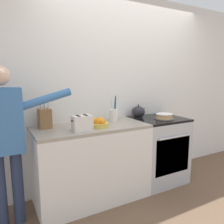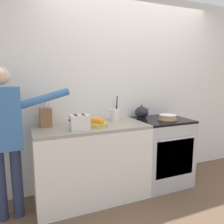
{
  "view_description": "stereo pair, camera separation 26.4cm",
  "coord_description": "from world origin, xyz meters",
  "px_view_note": "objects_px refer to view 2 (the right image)",
  "views": [
    {
      "loc": [
        -1.67,
        -2.01,
        1.51
      ],
      "look_at": [
        -0.42,
        0.28,
        1.07
      ],
      "focal_mm": 35.0,
      "sensor_mm": 36.0,
      "label": 1
    },
    {
      "loc": [
        -1.43,
        -2.13,
        1.51
      ],
      "look_at": [
        -0.42,
        0.28,
        1.07
      ],
      "focal_mm": 35.0,
      "sensor_mm": 36.0,
      "label": 2
    }
  ],
  "objects_px": {
    "tea_kettle": "(142,112)",
    "person_baker": "(5,131)",
    "fruit_bowl": "(98,123)",
    "toaster": "(80,122)",
    "knife_block": "(45,117)",
    "stove_range": "(161,151)",
    "utensil_crock": "(115,115)",
    "layer_cake": "(168,118)"
  },
  "relations": [
    {
      "from": "layer_cake",
      "to": "stove_range",
      "type": "bearing_deg",
      "value": 100.42
    },
    {
      "from": "knife_block",
      "to": "tea_kettle",
      "type": "bearing_deg",
      "value": 0.16
    },
    {
      "from": "layer_cake",
      "to": "tea_kettle",
      "type": "bearing_deg",
      "value": 131.05
    },
    {
      "from": "stove_range",
      "to": "person_baker",
      "type": "distance_m",
      "value": 2.0
    },
    {
      "from": "layer_cake",
      "to": "knife_block",
      "type": "distance_m",
      "value": 1.56
    },
    {
      "from": "person_baker",
      "to": "layer_cake",
      "type": "bearing_deg",
      "value": 5.9
    },
    {
      "from": "layer_cake",
      "to": "fruit_bowl",
      "type": "height_order",
      "value": "fruit_bowl"
    },
    {
      "from": "fruit_bowl",
      "to": "toaster",
      "type": "xyz_separation_m",
      "value": [
        -0.24,
        -0.07,
        0.04
      ]
    },
    {
      "from": "stove_range",
      "to": "toaster",
      "type": "xyz_separation_m",
      "value": [
        -1.19,
        -0.16,
        0.54
      ]
    },
    {
      "from": "tea_kettle",
      "to": "person_baker",
      "type": "distance_m",
      "value": 1.73
    },
    {
      "from": "layer_cake",
      "to": "toaster",
      "type": "xyz_separation_m",
      "value": [
        -1.21,
        -0.06,
        0.05
      ]
    },
    {
      "from": "stove_range",
      "to": "tea_kettle",
      "type": "xyz_separation_m",
      "value": [
        -0.22,
        0.18,
        0.54
      ]
    },
    {
      "from": "stove_range",
      "to": "layer_cake",
      "type": "distance_m",
      "value": 0.5
    },
    {
      "from": "knife_block",
      "to": "utensil_crock",
      "type": "bearing_deg",
      "value": -2.61
    },
    {
      "from": "utensil_crock",
      "to": "knife_block",
      "type": "bearing_deg",
      "value": 177.39
    },
    {
      "from": "knife_block",
      "to": "fruit_bowl",
      "type": "xyz_separation_m",
      "value": [
        0.56,
        -0.26,
        -0.06
      ]
    },
    {
      "from": "fruit_bowl",
      "to": "tea_kettle",
      "type": "bearing_deg",
      "value": 19.87
    },
    {
      "from": "stove_range",
      "to": "layer_cake",
      "type": "xyz_separation_m",
      "value": [
        0.02,
        -0.09,
        0.5
      ]
    },
    {
      "from": "layer_cake",
      "to": "toaster",
      "type": "relative_size",
      "value": 1.22
    },
    {
      "from": "fruit_bowl",
      "to": "toaster",
      "type": "relative_size",
      "value": 0.91
    },
    {
      "from": "tea_kettle",
      "to": "knife_block",
      "type": "distance_m",
      "value": 1.3
    },
    {
      "from": "utensil_crock",
      "to": "fruit_bowl",
      "type": "relative_size",
      "value": 1.6
    },
    {
      "from": "tea_kettle",
      "to": "utensil_crock",
      "type": "distance_m",
      "value": 0.43
    },
    {
      "from": "fruit_bowl",
      "to": "toaster",
      "type": "distance_m",
      "value": 0.25
    },
    {
      "from": "toaster",
      "to": "stove_range",
      "type": "bearing_deg",
      "value": 7.4
    },
    {
      "from": "fruit_bowl",
      "to": "person_baker",
      "type": "bearing_deg",
      "value": 177.76
    },
    {
      "from": "tea_kettle",
      "to": "fruit_bowl",
      "type": "distance_m",
      "value": 0.78
    },
    {
      "from": "layer_cake",
      "to": "utensil_crock",
      "type": "xyz_separation_m",
      "value": [
        -0.66,
        0.23,
        0.05
      ]
    },
    {
      "from": "tea_kettle",
      "to": "fruit_bowl",
      "type": "bearing_deg",
      "value": -160.13
    },
    {
      "from": "knife_block",
      "to": "toaster",
      "type": "xyz_separation_m",
      "value": [
        0.32,
        -0.33,
        -0.03
      ]
    },
    {
      "from": "layer_cake",
      "to": "fruit_bowl",
      "type": "xyz_separation_m",
      "value": [
        -0.97,
        0.01,
        0.01
      ]
    },
    {
      "from": "layer_cake",
      "to": "person_baker",
      "type": "relative_size",
      "value": 0.17
    },
    {
      "from": "layer_cake",
      "to": "utensil_crock",
      "type": "bearing_deg",
      "value": 160.95
    },
    {
      "from": "toaster",
      "to": "utensil_crock",
      "type": "bearing_deg",
      "value": 27.88
    },
    {
      "from": "knife_block",
      "to": "toaster",
      "type": "bearing_deg",
      "value": -45.62
    },
    {
      "from": "tea_kettle",
      "to": "person_baker",
      "type": "xyz_separation_m",
      "value": [
        -1.71,
        -0.23,
        -0.05
      ]
    },
    {
      "from": "knife_block",
      "to": "person_baker",
      "type": "height_order",
      "value": "person_baker"
    },
    {
      "from": "person_baker",
      "to": "toaster",
      "type": "bearing_deg",
      "value": -0.96
    },
    {
      "from": "toaster",
      "to": "person_baker",
      "type": "height_order",
      "value": "person_baker"
    },
    {
      "from": "stove_range",
      "to": "toaster",
      "type": "distance_m",
      "value": 1.32
    },
    {
      "from": "stove_range",
      "to": "person_baker",
      "type": "xyz_separation_m",
      "value": [
        -1.93,
        -0.05,
        0.49
      ]
    },
    {
      "from": "fruit_bowl",
      "to": "person_baker",
      "type": "xyz_separation_m",
      "value": [
        -0.98,
        0.04,
        -0.01
      ]
    }
  ]
}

